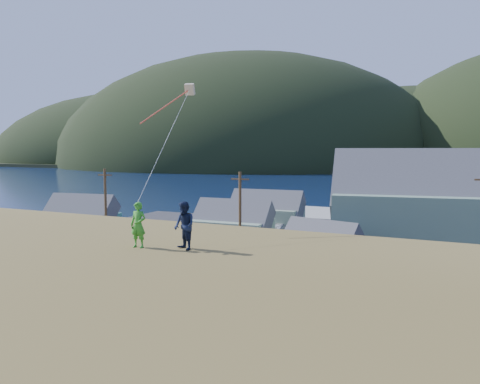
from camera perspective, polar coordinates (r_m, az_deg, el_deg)
name	(u,v)px	position (r m, az deg, el deg)	size (l,w,h in m)	color
ground	(283,293)	(36.68, 5.30, -12.16)	(900.00, 900.00, 0.00)	#0A1638
grass_strip	(274,300)	(34.88, 4.16, -12.99)	(110.00, 8.00, 0.10)	#4C3D19
waterfront_lot	(336,249)	(52.49, 11.62, -6.86)	(72.00, 36.00, 0.12)	#28282B
wharf	(333,216)	(75.84, 11.26, -2.84)	(26.00, 14.00, 0.90)	gray
far_shore	(440,163)	(363.31, 23.19, 3.22)	(900.00, 320.00, 2.00)	black
shed_teal	(79,220)	(59.50, -19.00, -3.21)	(9.31, 7.14, 6.75)	#2F6D5F
shed_palegreen_near	(232,225)	(52.60, -0.98, -4.10)	(9.03, 5.84, 6.42)	slate
shed_white	(319,248)	(42.94, 9.62, -6.70)	(7.85, 6.16, 5.50)	silver
shed_palegreen_far	(266,212)	(63.20, 3.18, -2.42)	(10.14, 6.06, 6.66)	slate
utility_poles	(257,227)	(37.95, 2.10, -4.26)	(32.23, 0.24, 9.43)	#47331E
parked_cars	(267,231)	(58.28, 3.28, -4.78)	(24.47, 13.61, 1.57)	maroon
kite_flyer_green	(138,225)	(18.26, -12.29, -3.93)	(0.64, 0.42, 1.75)	green
kite_flyer_navy	(184,226)	(17.56, -6.81, -4.11)	(0.88, 0.69, 1.81)	#141C37
kite_rig	(186,93)	(23.87, -6.66, 11.89)	(1.33, 3.35, 8.05)	beige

